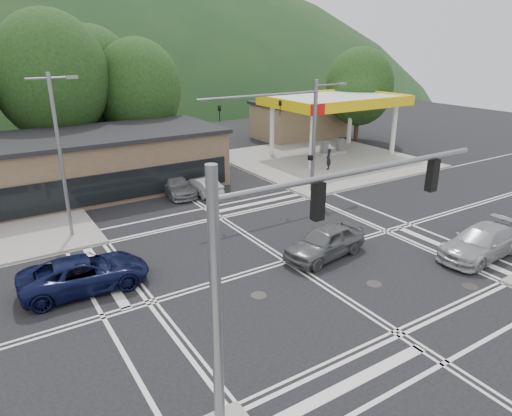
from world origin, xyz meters
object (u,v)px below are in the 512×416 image
car_grey_center (325,242)px  car_silver_east (481,242)px  car_queue_b (208,156)px  pedestrian (328,159)px  car_northbound (175,185)px  car_blue_west (85,273)px  car_queue_a (201,185)px

car_grey_center → car_silver_east: car_grey_center is taller
car_silver_east → car_queue_b: size_ratio=1.26×
pedestrian → car_queue_b: bearing=-89.3°
car_northbound → car_blue_west: bearing=-128.6°
car_silver_east → pedestrian: pedestrian is taller
car_grey_center → car_silver_east: bearing=48.9°
car_grey_center → pedestrian: (11.05, 12.50, 0.24)m
car_northbound → car_grey_center: bearing=-78.4°
car_queue_a → car_blue_west: bearing=35.4°
car_queue_a → car_silver_east: bearing=107.1°
car_blue_west → car_queue_b: car_blue_west is taller
car_grey_center → pedestrian: size_ratio=2.65×
car_grey_center → car_blue_west: bearing=-114.9°
car_grey_center → car_queue_a: car_grey_center is taller
car_northbound → pedestrian: size_ratio=2.58×
car_queue_a → car_queue_b: size_ratio=0.91×
car_queue_b → pedestrian: pedestrian is taller
car_silver_east → car_northbound: size_ratio=1.16×
car_blue_west → car_queue_a: (10.29, 9.46, -0.12)m
car_queue_b → car_grey_center: bearing=84.4°
car_blue_west → car_queue_b: size_ratio=1.29×
car_silver_east → car_queue_b: (-3.24, 24.48, -0.05)m
car_blue_west → car_silver_east: (17.91, -7.45, 0.01)m
car_queue_a → car_northbound: car_northbound is taller
car_queue_a → car_northbound: bearing=-36.6°
car_silver_east → car_queue_a: (-7.62, 16.91, -0.14)m
pedestrian → car_northbound: bearing=-48.1°
car_silver_east → pedestrian: bearing=162.3°
car_grey_center → pedestrian: pedestrian is taller
car_grey_center → pedestrian: 16.68m
car_northbound → pedestrian: (13.50, -1.05, 0.38)m
car_queue_b → car_silver_east: bearing=101.9°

